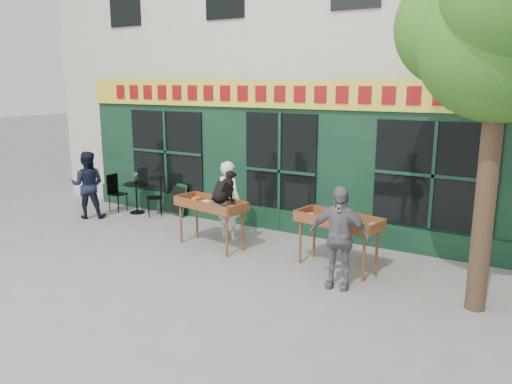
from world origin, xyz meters
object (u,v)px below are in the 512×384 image
(man_right, at_px, (338,237))
(man_left, at_px, (88,185))
(bistro_table, at_px, (136,192))
(book_cart_right, at_px, (338,224))
(book_cart_center, at_px, (210,207))
(dog, at_px, (223,186))
(woman, at_px, (229,200))

(man_right, xyz_separation_m, man_left, (-6.78, 0.89, -0.02))
(bistro_table, bearing_deg, book_cart_right, -10.22)
(man_left, bearing_deg, man_right, 137.53)
(book_cart_right, height_order, man_left, man_left)
(book_cart_center, bearing_deg, man_right, -1.26)
(book_cart_right, distance_m, man_left, 6.48)
(bistro_table, relative_size, man_left, 0.47)
(bistro_table, bearing_deg, book_cart_center, -20.89)
(dog, xyz_separation_m, man_right, (2.57, -0.54, -0.46))
(woman, xyz_separation_m, book_cart_right, (2.62, -0.49, -0.01))
(woman, relative_size, man_left, 1.02)
(book_cart_center, height_order, woman, woman)
(book_cart_right, bearing_deg, book_cart_center, -165.54)
(book_cart_right, bearing_deg, dog, -163.73)
(book_cart_right, xyz_separation_m, man_right, (0.30, -0.75, 0.01))
(bistro_table, distance_m, man_left, 1.17)
(book_cart_center, height_order, man_right, man_right)
(dog, xyz_separation_m, man_left, (-4.21, 0.36, -0.47))
(book_cart_center, bearing_deg, man_left, -174.46)
(book_cart_center, distance_m, book_cart_right, 2.62)
(woman, bearing_deg, book_cart_center, 100.09)
(book_cart_center, height_order, book_cart_right, same)
(dog, xyz_separation_m, woman, (-0.35, 0.70, -0.46))
(book_cart_right, distance_m, bistro_table, 5.88)
(woman, bearing_deg, dog, 126.65)
(book_cart_center, bearing_deg, bistro_table, 169.20)
(woman, height_order, man_right, man_right)
(man_left, bearing_deg, dog, 140.18)
(woman, xyz_separation_m, man_right, (2.92, -1.24, 0.01))
(book_cart_right, relative_size, man_left, 0.98)
(dog, distance_m, woman, 0.91)
(dog, distance_m, man_left, 4.25)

